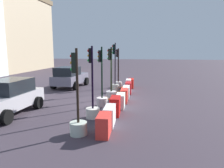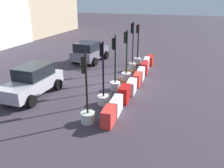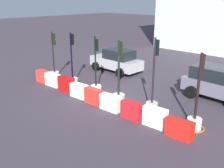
% 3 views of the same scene
% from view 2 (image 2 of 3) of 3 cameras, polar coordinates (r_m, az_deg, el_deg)
% --- Properties ---
extents(ground_plane, '(120.00, 120.00, 0.00)m').
position_cam_2_polar(ground_plane, '(14.97, 2.65, -0.06)').
color(ground_plane, '#3B323B').
extents(traffic_light_0, '(0.64, 0.64, 3.20)m').
position_cam_2_polar(traffic_light_0, '(10.38, -6.11, -6.30)').
color(traffic_light_0, beige).
rests_on(traffic_light_0, ground_plane).
extents(traffic_light_1, '(0.65, 0.65, 3.31)m').
position_cam_2_polar(traffic_light_1, '(12.06, -2.15, -2.32)').
color(traffic_light_1, silver).
rests_on(traffic_light_1, ground_plane).
extents(traffic_light_2, '(0.63, 0.63, 3.31)m').
position_cam_2_polar(traffic_light_2, '(13.94, 0.73, 0.87)').
color(traffic_light_2, beige).
rests_on(traffic_light_2, ground_plane).
extents(traffic_light_3, '(0.95, 0.95, 3.31)m').
position_cam_2_polar(traffic_light_3, '(15.65, 3.50, 3.00)').
color(traffic_light_3, '#B5ADAF').
rests_on(traffic_light_3, ground_plane).
extents(traffic_light_4, '(0.83, 0.83, 3.64)m').
position_cam_2_polar(traffic_light_4, '(17.55, 5.00, 5.20)').
color(traffic_light_4, '#B3B2A5').
rests_on(traffic_light_4, ground_plane).
extents(traffic_light_5, '(0.89, 0.89, 3.26)m').
position_cam_2_polar(traffic_light_5, '(19.58, 6.27, 6.69)').
color(traffic_light_5, silver).
rests_on(traffic_light_5, ground_plane).
extents(construction_barrier_0, '(1.00, 0.52, 0.79)m').
position_cam_2_polar(construction_barrier_0, '(10.25, -0.87, -8.04)').
color(construction_barrier_0, red).
rests_on(construction_barrier_0, ground_plane).
extents(construction_barrier_1, '(1.17, 0.48, 0.80)m').
position_cam_2_polar(construction_barrier_1, '(11.19, 1.03, -5.38)').
color(construction_barrier_1, silver).
rests_on(construction_barrier_1, ground_plane).
extents(construction_barrier_2, '(1.05, 0.51, 0.88)m').
position_cam_2_polar(construction_barrier_2, '(12.40, 3.03, -2.47)').
color(construction_barrier_2, '#B4100F').
rests_on(construction_barrier_2, ground_plane).
extents(construction_barrier_3, '(1.10, 0.51, 0.77)m').
position_cam_2_polar(construction_barrier_3, '(13.54, 4.84, -0.68)').
color(construction_barrier_3, white).
rests_on(construction_barrier_3, ground_plane).
extents(construction_barrier_4, '(1.03, 0.44, 0.82)m').
position_cam_2_polar(construction_barrier_4, '(14.66, 6.20, 1.08)').
color(construction_barrier_4, red).
rests_on(construction_barrier_4, ground_plane).
extents(construction_barrier_5, '(1.12, 0.47, 0.78)m').
position_cam_2_polar(construction_barrier_5, '(15.79, 7.11, 2.43)').
color(construction_barrier_5, white).
rests_on(construction_barrier_5, ground_plane).
extents(construction_barrier_6, '(1.02, 0.48, 0.83)m').
position_cam_2_polar(construction_barrier_6, '(17.06, 8.08, 3.88)').
color(construction_barrier_6, red).
rests_on(construction_barrier_6, ground_plane).
extents(construction_barrier_7, '(1.10, 0.43, 0.88)m').
position_cam_2_polar(construction_barrier_7, '(18.19, 8.44, 5.02)').
color(construction_barrier_7, white).
rests_on(construction_barrier_7, ground_plane).
extents(construction_barrier_8, '(1.14, 0.50, 0.76)m').
position_cam_2_polar(construction_barrier_8, '(19.35, 9.38, 5.75)').
color(construction_barrier_8, red).
rests_on(construction_barrier_8, ground_plane).
extents(car_silver_hatchback, '(4.09, 2.08, 1.70)m').
position_cam_2_polar(car_silver_hatchback, '(13.83, -19.01, 0.70)').
color(car_silver_hatchback, '#AFABB0').
rests_on(car_silver_hatchback, ground_plane).
extents(car_grey_saloon, '(4.00, 2.36, 1.75)m').
position_cam_2_polar(car_grey_saloon, '(20.11, -5.55, 7.96)').
color(car_grey_saloon, slate).
rests_on(car_grey_saloon, ground_plane).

